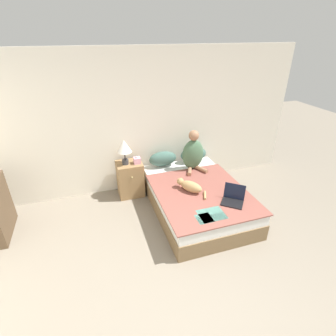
{
  "coord_description": "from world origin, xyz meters",
  "views": [
    {
      "loc": [
        -0.94,
        -1.22,
        2.76
      ],
      "look_at": [
        0.2,
        2.26,
        0.82
      ],
      "focal_mm": 28.0,
      "sensor_mm": 36.0,
      "label": 1
    }
  ],
  "objects_px": {
    "cat_tabby": "(190,186)",
    "tissue_box": "(137,160)",
    "pillow_far": "(193,154)",
    "bed": "(196,198)",
    "table_lamp": "(124,147)",
    "nightstand": "(130,179)",
    "person_sitting": "(193,153)",
    "pillow_near": "(163,159)",
    "laptop_open": "(233,199)"
  },
  "relations": [
    {
      "from": "cat_tabby",
      "to": "tissue_box",
      "type": "bearing_deg",
      "value": 0.99
    },
    {
      "from": "pillow_far",
      "to": "tissue_box",
      "type": "relative_size",
      "value": 3.76
    },
    {
      "from": "bed",
      "to": "table_lamp",
      "type": "height_order",
      "value": "table_lamp"
    },
    {
      "from": "bed",
      "to": "table_lamp",
      "type": "bearing_deg",
      "value": 141.52
    },
    {
      "from": "cat_tabby",
      "to": "tissue_box",
      "type": "xyz_separation_m",
      "value": [
        -0.66,
        0.87,
        0.15
      ]
    },
    {
      "from": "nightstand",
      "to": "cat_tabby",
      "type": "bearing_deg",
      "value": -49.02
    },
    {
      "from": "bed",
      "to": "person_sitting",
      "type": "height_order",
      "value": "person_sitting"
    },
    {
      "from": "cat_tabby",
      "to": "nightstand",
      "type": "distance_m",
      "value": 1.24
    },
    {
      "from": "pillow_near",
      "to": "laptop_open",
      "type": "height_order",
      "value": "pillow_near"
    },
    {
      "from": "table_lamp",
      "to": "cat_tabby",
      "type": "bearing_deg",
      "value": -46.27
    },
    {
      "from": "pillow_near",
      "to": "person_sitting",
      "type": "height_order",
      "value": "person_sitting"
    },
    {
      "from": "bed",
      "to": "pillow_near",
      "type": "bearing_deg",
      "value": 109.22
    },
    {
      "from": "table_lamp",
      "to": "tissue_box",
      "type": "height_order",
      "value": "table_lamp"
    },
    {
      "from": "tissue_box",
      "to": "pillow_far",
      "type": "bearing_deg",
      "value": 5.67
    },
    {
      "from": "pillow_far",
      "to": "laptop_open",
      "type": "relative_size",
      "value": 1.25
    },
    {
      "from": "pillow_far",
      "to": "tissue_box",
      "type": "distance_m",
      "value": 1.15
    },
    {
      "from": "person_sitting",
      "to": "nightstand",
      "type": "relative_size",
      "value": 1.14
    },
    {
      "from": "laptop_open",
      "to": "nightstand",
      "type": "bearing_deg",
      "value": 172.35
    },
    {
      "from": "person_sitting",
      "to": "table_lamp",
      "type": "relative_size",
      "value": 1.64
    },
    {
      "from": "bed",
      "to": "pillow_near",
      "type": "xyz_separation_m",
      "value": [
        -0.31,
        0.9,
        0.38
      ]
    },
    {
      "from": "cat_tabby",
      "to": "bed",
      "type": "bearing_deg",
      "value": -98.12
    },
    {
      "from": "bed",
      "to": "person_sitting",
      "type": "bearing_deg",
      "value": 73.93
    },
    {
      "from": "cat_tabby",
      "to": "table_lamp",
      "type": "relative_size",
      "value": 1.17
    },
    {
      "from": "pillow_near",
      "to": "table_lamp",
      "type": "bearing_deg",
      "value": -173.76
    },
    {
      "from": "table_lamp",
      "to": "tissue_box",
      "type": "relative_size",
      "value": 3.23
    },
    {
      "from": "person_sitting",
      "to": "pillow_far",
      "type": "bearing_deg",
      "value": 64.32
    },
    {
      "from": "pillow_near",
      "to": "person_sitting",
      "type": "bearing_deg",
      "value": -30.04
    },
    {
      "from": "nightstand",
      "to": "laptop_open",
      "type": "bearing_deg",
      "value": -47.24
    },
    {
      "from": "person_sitting",
      "to": "bed",
      "type": "bearing_deg",
      "value": -106.07
    },
    {
      "from": "pillow_far",
      "to": "table_lamp",
      "type": "distance_m",
      "value": 1.39
    },
    {
      "from": "nightstand",
      "to": "table_lamp",
      "type": "height_order",
      "value": "table_lamp"
    },
    {
      "from": "laptop_open",
      "to": "table_lamp",
      "type": "xyz_separation_m",
      "value": [
        -1.36,
        1.39,
        0.45
      ]
    },
    {
      "from": "pillow_near",
      "to": "tissue_box",
      "type": "bearing_deg",
      "value": -167.58
    },
    {
      "from": "bed",
      "to": "pillow_near",
      "type": "relative_size",
      "value": 3.93
    },
    {
      "from": "tissue_box",
      "to": "pillow_near",
      "type": "bearing_deg",
      "value": 12.42
    },
    {
      "from": "cat_tabby",
      "to": "person_sitting",
      "type": "bearing_deg",
      "value": -62.16
    },
    {
      "from": "cat_tabby",
      "to": "pillow_near",
      "type": "bearing_deg",
      "value": -27.66
    },
    {
      "from": "cat_tabby",
      "to": "nightstand",
      "type": "xyz_separation_m",
      "value": [
        -0.8,
        0.92,
        -0.23
      ]
    },
    {
      "from": "laptop_open",
      "to": "bed",
      "type": "bearing_deg",
      "value": 160.01
    },
    {
      "from": "person_sitting",
      "to": "nightstand",
      "type": "xyz_separation_m",
      "value": [
        -1.14,
        0.22,
        -0.45
      ]
    },
    {
      "from": "cat_tabby",
      "to": "laptop_open",
      "type": "xyz_separation_m",
      "value": [
        0.5,
        -0.48,
        -0.03
      ]
    },
    {
      "from": "pillow_far",
      "to": "tissue_box",
      "type": "xyz_separation_m",
      "value": [
        -1.14,
        -0.11,
        0.1
      ]
    },
    {
      "from": "laptop_open",
      "to": "tissue_box",
      "type": "relative_size",
      "value": 3.01
    },
    {
      "from": "nightstand",
      "to": "table_lamp",
      "type": "bearing_deg",
      "value": -166.43
    },
    {
      "from": "pillow_near",
      "to": "nightstand",
      "type": "bearing_deg",
      "value": -174.52
    },
    {
      "from": "bed",
      "to": "nightstand",
      "type": "bearing_deg",
      "value": 139.12
    },
    {
      "from": "bed",
      "to": "tissue_box",
      "type": "relative_size",
      "value": 14.76
    },
    {
      "from": "bed",
      "to": "person_sitting",
      "type": "relative_size",
      "value": 2.79
    },
    {
      "from": "person_sitting",
      "to": "table_lamp",
      "type": "xyz_separation_m",
      "value": [
        -1.21,
        0.2,
        0.19
      ]
    },
    {
      "from": "person_sitting",
      "to": "cat_tabby",
      "type": "distance_m",
      "value": 0.81
    }
  ]
}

